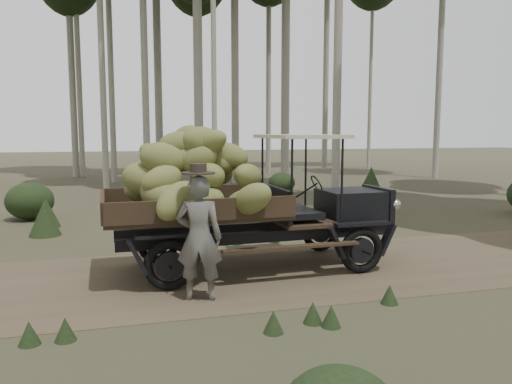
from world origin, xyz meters
TOP-DOWN VIEW (x-y plane):
  - ground at (0.00, 0.00)m, footprint 120.00×120.00m
  - dirt_track at (0.00, 0.00)m, footprint 70.00×4.00m
  - banana_truck at (0.62, 0.20)m, footprint 5.60×2.67m
  - farmer at (0.09, -1.19)m, footprint 0.81×0.65m
  - undergrowth at (0.13, 1.03)m, footprint 22.00×24.18m

SIDE VIEW (x-z plane):
  - ground at x=0.00m, z-range 0.00..0.00m
  - dirt_track at x=0.00m, z-range 0.00..0.01m
  - undergrowth at x=0.13m, z-range -0.14..1.23m
  - farmer at x=0.09m, z-range -0.06..2.05m
  - banana_truck at x=0.62m, z-range 0.24..3.04m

